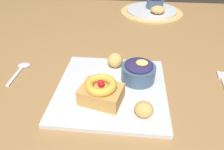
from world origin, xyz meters
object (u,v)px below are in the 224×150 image
(fritter_front, at_px, (115,60))
(fork, at_px, (224,82))
(cake_slice, at_px, (101,92))
(berry_ramekin, at_px, (138,71))
(back_ramekin, at_px, (155,2))
(back_pastry, at_px, (158,10))
(back_plate, at_px, (151,10))
(spoon, at_px, (20,70))
(front_plate, at_px, (111,89))
(fritter_middle, at_px, (144,109))

(fritter_front, relative_size, fork, 0.40)
(fritter_front, distance_m, fork, 0.33)
(cake_slice, height_order, berry_ramekin, berry_ramekin)
(back_ramekin, bearing_deg, back_pastry, -83.65)
(back_plate, relative_size, back_pastry, 3.69)
(fork, bearing_deg, spoon, 96.44)
(fork, relative_size, spoon, 0.99)
(fritter_front, relative_size, back_pastry, 0.72)
(cake_slice, xyz_separation_m, fork, (0.35, 0.12, -0.04))
(front_plate, height_order, back_pastry, back_pastry)
(fritter_middle, bearing_deg, berry_ramekin, 95.30)
(fritter_middle, bearing_deg, front_plate, 132.37)
(front_plate, xyz_separation_m, back_ramekin, (0.16, 0.67, 0.04))
(fritter_front, relative_size, back_ramekin, 0.58)
(cake_slice, xyz_separation_m, back_plate, (0.16, 0.70, -0.03))
(fritter_middle, bearing_deg, back_ramekin, 84.51)
(cake_slice, xyz_separation_m, fritter_middle, (0.11, -0.04, -0.01))
(back_plate, bearing_deg, fork, -72.48)
(fritter_front, bearing_deg, back_plate, 75.30)
(back_ramekin, relative_size, fork, 0.69)
(back_ramekin, bearing_deg, fritter_front, -105.65)
(back_plate, bearing_deg, spoon, -127.42)
(front_plate, height_order, berry_ramekin, berry_ramekin)
(back_ramekin, xyz_separation_m, back_pastry, (0.01, -0.08, -0.01))
(back_plate, distance_m, fork, 0.61)
(berry_ramekin, xyz_separation_m, fritter_middle, (0.01, -0.14, -0.01))
(back_ramekin, bearing_deg, fork, -74.49)
(front_plate, relative_size, fritter_middle, 6.72)
(fritter_front, distance_m, spoon, 0.30)
(berry_ramekin, distance_m, fritter_middle, 0.14)
(fritter_front, height_order, fork, fritter_front)
(cake_slice, bearing_deg, fork, 19.53)
(front_plate, distance_m, back_pastry, 0.61)
(fritter_front, xyz_separation_m, fritter_middle, (0.08, -0.20, -0.00))
(fritter_front, bearing_deg, fritter_middle, -67.02)
(back_plate, bearing_deg, berry_ramekin, -96.67)
(back_pastry, bearing_deg, back_ramekin, 96.35)
(berry_ramekin, bearing_deg, back_pastry, 80.04)
(spoon, bearing_deg, fritter_front, -83.32)
(cake_slice, xyz_separation_m, spoon, (-0.28, 0.12, -0.04))
(back_plate, relative_size, fork, 2.05)
(berry_ramekin, relative_size, fritter_front, 1.94)
(back_plate, height_order, spoon, back_plate)
(front_plate, xyz_separation_m, spoon, (-0.30, 0.07, -0.00))
(berry_ramekin, bearing_deg, fork, 5.20)
(berry_ramekin, relative_size, back_pastry, 1.39)
(fork, bearing_deg, back_plate, 24.11)
(cake_slice, height_order, fritter_middle, cake_slice)
(back_pastry, bearing_deg, back_plate, 112.88)
(fork, bearing_deg, front_plate, 108.38)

